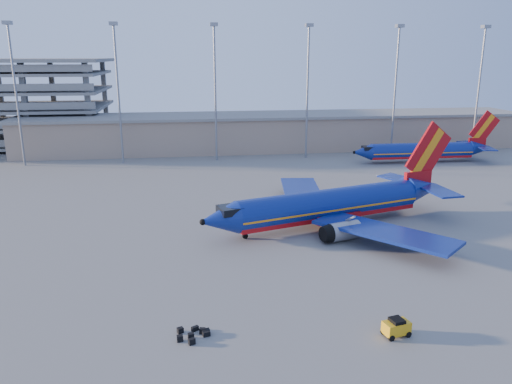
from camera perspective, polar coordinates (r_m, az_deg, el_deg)
The scene contains 7 objects.
ground at distance 66.37m, azimuth 2.36°, elevation -4.19°, with size 220.00×220.00×0.00m, color slate.
terminal_building at distance 122.71m, azimuth 2.14°, elevation 6.97°, with size 122.00×16.00×8.50m.
light_mast_row at distance 108.84m, azimuth 0.69°, elevation 12.91°, with size 101.60×1.60×28.65m.
aircraft_main at distance 67.87m, azimuth 8.90°, elevation -1.43°, with size 37.71×35.72×13.13m.
aircraft_second at distance 112.97m, azimuth 18.69°, elevation 4.51°, with size 32.20×12.55×10.91m.
baggage_tug at distance 43.64m, azimuth 15.75°, elevation -14.62°, with size 2.38×1.73×1.55m.
luggage_pile at distance 42.61m, azimuth -7.05°, elevation -15.79°, with size 2.76×2.53×0.53m.
Camera 1 is at (-11.39, -61.50, 22.20)m, focal length 35.00 mm.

